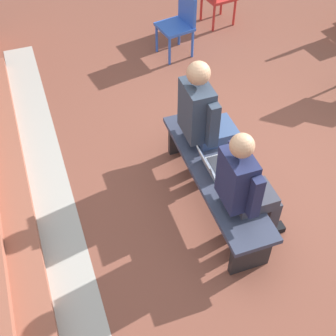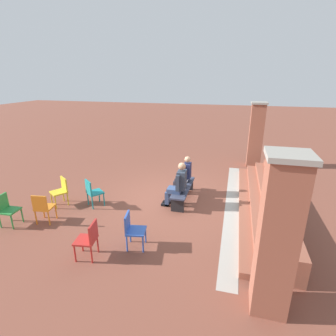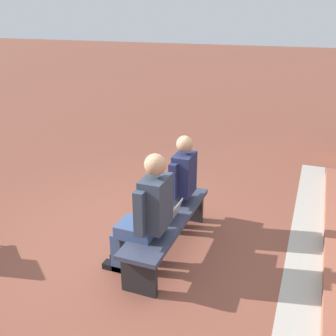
% 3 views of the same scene
% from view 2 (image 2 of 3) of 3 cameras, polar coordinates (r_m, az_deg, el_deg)
% --- Properties ---
extents(ground_plane, '(60.00, 60.00, 0.00)m').
position_cam_2_polar(ground_plane, '(8.33, 1.24, -6.98)').
color(ground_plane, brown).
extents(concrete_strip, '(7.01, 0.40, 0.01)m').
position_cam_2_polar(concrete_strip, '(8.24, 13.77, -7.86)').
color(concrete_strip, '#A8A399').
rests_on(concrete_strip, ground).
extents(brick_steps, '(6.21, 1.20, 0.60)m').
position_cam_2_polar(brick_steps, '(8.21, 20.56, -6.97)').
color(brick_steps, '#93513D').
rests_on(brick_steps, ground).
extents(brick_pillar_left_of_steps, '(0.64, 0.64, 2.71)m').
position_cam_2_polar(brick_pillar_left_of_steps, '(11.71, 18.59, 6.89)').
color(brick_pillar_left_of_steps, '#93513D').
rests_on(brick_pillar_left_of_steps, ground).
extents(brick_pillar_right_of_steps, '(0.64, 0.64, 2.71)m').
position_cam_2_polar(brick_pillar_right_of_steps, '(4.47, 22.67, -13.72)').
color(brick_pillar_right_of_steps, '#93513D').
rests_on(brick_pillar_right_of_steps, ground).
extents(bench, '(1.80, 0.44, 0.45)m').
position_cam_2_polar(bench, '(8.22, 3.30, -4.67)').
color(bench, '#33384C').
rests_on(bench, ground).
extents(person_student, '(0.52, 0.65, 1.30)m').
position_cam_2_polar(person_student, '(8.50, 3.50, -1.32)').
color(person_student, '#383842').
rests_on(person_student, ground).
extents(person_adult, '(0.56, 0.71, 1.38)m').
position_cam_2_polar(person_adult, '(7.67, 2.17, -3.38)').
color(person_adult, '#384C75').
rests_on(person_adult, ground).
extents(laptop, '(0.32, 0.29, 0.21)m').
position_cam_2_polar(laptop, '(8.13, 3.36, -3.83)').
color(laptop, '#9EA0A5').
rests_on(laptop, bench).
extents(plastic_chair_near_bench_right, '(0.58, 0.58, 0.84)m').
position_cam_2_polar(plastic_chair_near_bench_right, '(8.51, -22.27, -4.36)').
color(plastic_chair_near_bench_right, gold).
rests_on(plastic_chair_near_bench_right, ground).
extents(plastic_chair_by_pillar, '(0.44, 0.44, 0.84)m').
position_cam_2_polar(plastic_chair_by_pillar, '(8.00, -31.72, -7.45)').
color(plastic_chair_by_pillar, '#2D893D').
rests_on(plastic_chair_by_pillar, ground).
extents(plastic_chair_far_left, '(0.59, 0.59, 0.84)m').
position_cam_2_polar(plastic_chair_far_left, '(8.09, -16.10, -4.88)').
color(plastic_chair_far_left, teal).
rests_on(plastic_chair_far_left, ground).
extents(plastic_chair_near_bench_left, '(0.49, 0.49, 0.84)m').
position_cam_2_polar(plastic_chair_near_bench_left, '(6.06, -7.73, -12.89)').
color(plastic_chair_near_bench_left, '#2D56B7').
rests_on(plastic_chair_near_bench_left, ground).
extents(plastic_chair_far_right, '(0.48, 0.48, 0.84)m').
position_cam_2_polar(plastic_chair_far_right, '(5.94, -16.85, -14.36)').
color(plastic_chair_far_right, red).
rests_on(plastic_chair_far_right, ground).
extents(plastic_chair_foreground, '(0.48, 0.48, 0.84)m').
position_cam_2_polar(plastic_chair_foreground, '(7.64, -25.58, -7.59)').
color(plastic_chair_foreground, orange).
rests_on(plastic_chair_foreground, ground).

